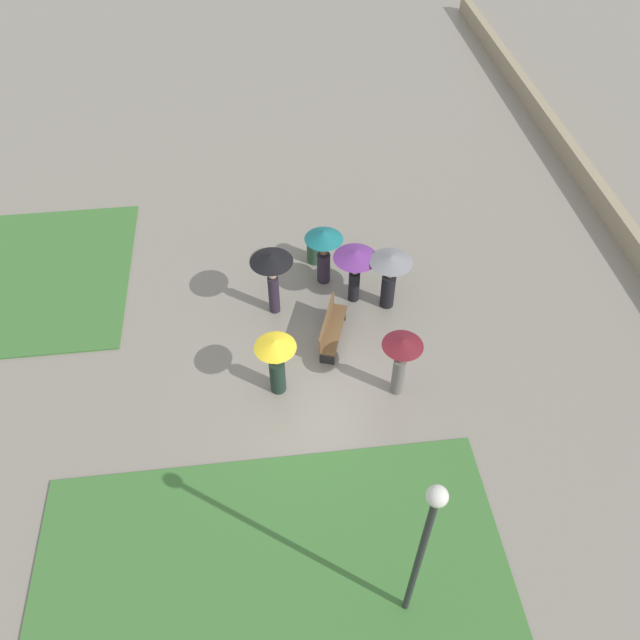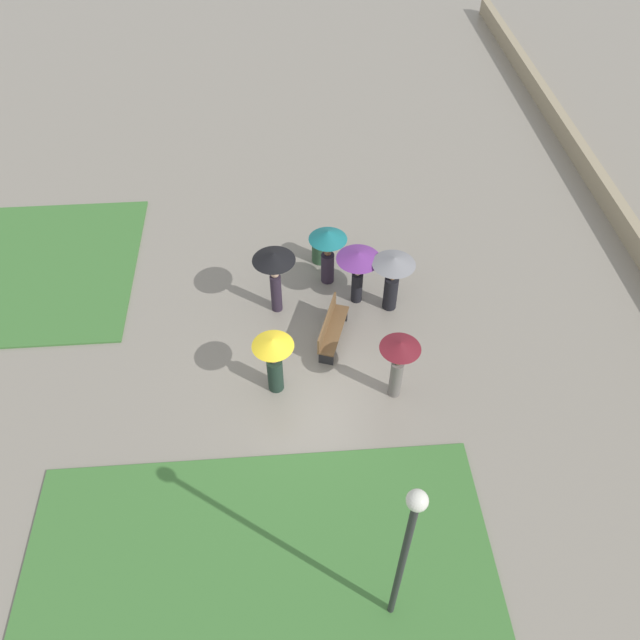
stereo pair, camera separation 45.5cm
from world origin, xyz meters
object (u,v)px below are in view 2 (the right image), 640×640
(lamp_post, at_px, (406,546))
(crowd_person_purple, at_px, (358,263))
(crowd_person_maroon, at_px, (399,358))
(crowd_person_grey, at_px, (393,273))
(crowd_person_black, at_px, (274,266))
(park_bench, at_px, (331,328))
(trash_bin, at_px, (320,249))
(crowd_person_teal, at_px, (328,246))
(crowd_person_yellow, at_px, (274,356))

(lamp_post, xyz_separation_m, crowd_person_purple, (8.26, -0.28, -1.59))
(crowd_person_maroon, distance_m, crowd_person_purple, 3.30)
(crowd_person_grey, height_order, crowd_person_purple, crowd_person_grey)
(lamp_post, relative_size, crowd_person_black, 2.28)
(park_bench, distance_m, lamp_post, 7.28)
(park_bench, bearing_deg, crowd_person_black, 66.42)
(lamp_post, relative_size, crowd_person_maroon, 2.45)
(crowd_person_purple, bearing_deg, crowd_person_maroon, 43.22)
(park_bench, distance_m, crowd_person_maroon, 2.44)
(trash_bin, height_order, crowd_person_purple, crowd_person_purple)
(crowd_person_maroon, height_order, crowd_person_teal, crowd_person_maroon)
(crowd_person_purple, bearing_deg, crowd_person_grey, 102.84)
(crowd_person_black, bearing_deg, crowd_person_teal, 86.99)
(crowd_person_grey, distance_m, crowd_person_purple, 0.94)
(lamp_post, bearing_deg, crowd_person_maroon, -9.52)
(crowd_person_yellow, bearing_deg, lamp_post, 3.33)
(lamp_post, relative_size, crowd_person_grey, 2.58)
(crowd_person_teal, bearing_deg, trash_bin, 28.05)
(crowd_person_teal, bearing_deg, crowd_person_yellow, 175.58)
(trash_bin, distance_m, crowd_person_purple, 2.13)
(crowd_person_grey, relative_size, crowd_person_teal, 0.99)
(crowd_person_maroon, bearing_deg, crowd_person_yellow, 92.76)
(park_bench, xyz_separation_m, crowd_person_teal, (2.28, -0.10, 0.82))
(crowd_person_grey, bearing_deg, lamp_post, -30.75)
(crowd_person_maroon, distance_m, crowd_person_yellow, 2.88)
(trash_bin, relative_size, crowd_person_purple, 0.51)
(crowd_person_yellow, bearing_deg, crowd_person_grey, 111.59)
(crowd_person_yellow, distance_m, crowd_person_teal, 4.03)
(crowd_person_grey, distance_m, crowd_person_teal, 1.99)
(crowd_person_black, relative_size, crowd_person_purple, 1.17)
(lamp_post, height_order, crowd_person_grey, lamp_post)
(crowd_person_yellow, relative_size, crowd_person_purple, 1.03)
(lamp_post, bearing_deg, crowd_person_yellow, 20.44)
(lamp_post, height_order, crowd_person_black, lamp_post)
(crowd_person_black, bearing_deg, lamp_post, -24.78)
(crowd_person_teal, bearing_deg, park_bench, -164.03)
(park_bench, relative_size, lamp_post, 0.39)
(trash_bin, xyz_separation_m, crowd_person_maroon, (-4.97, -1.44, 0.89))
(crowd_person_grey, distance_m, crowd_person_black, 3.09)
(crowd_person_grey, height_order, crowd_person_yellow, crowd_person_grey)
(crowd_person_teal, bearing_deg, crowd_person_grey, -107.72)
(crowd_person_black, bearing_deg, crowd_person_grey, 49.23)
(park_bench, bearing_deg, crowd_person_yellow, 153.12)
(lamp_post, distance_m, crowd_person_teal, 9.27)
(trash_bin, height_order, crowd_person_maroon, crowd_person_maroon)
(park_bench, bearing_deg, crowd_person_teal, 16.34)
(lamp_post, relative_size, crowd_person_purple, 2.67)
(crowd_person_teal, bearing_deg, crowd_person_maroon, -144.13)
(crowd_person_yellow, bearing_deg, crowd_person_teal, 140.09)
(crowd_person_maroon, bearing_deg, crowd_person_grey, 4.20)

